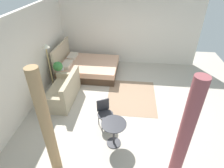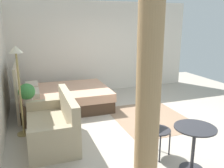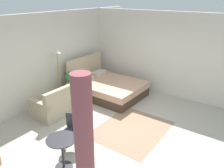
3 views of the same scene
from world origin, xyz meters
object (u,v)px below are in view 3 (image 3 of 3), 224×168
(cafe_chair_near_window, at_px, (73,128))
(nightstand, at_px, (75,91))
(bed, at_px, (108,87))
(potted_plant, at_px, (70,77))
(balcony_table, at_px, (62,148))
(vase, at_px, (76,81))
(couch, at_px, (61,103))
(floor_lamp, at_px, (58,62))

(cafe_chair_near_window, bearing_deg, nightstand, 43.44)
(bed, bearing_deg, potted_plant, 138.09)
(potted_plant, xyz_separation_m, balcony_table, (-2.48, -2.23, -0.26))
(vase, distance_m, balcony_table, 3.47)
(couch, relative_size, nightstand, 3.34)
(potted_plant, bearing_deg, nightstand, -26.52)
(cafe_chair_near_window, bearing_deg, potted_plant, 45.69)
(bed, distance_m, potted_plant, 1.32)
(potted_plant, bearing_deg, bed, -41.91)
(couch, distance_m, potted_plant, 1.05)
(couch, height_order, nightstand, couch)
(balcony_table, bearing_deg, floor_lamp, 47.94)
(bed, bearing_deg, floor_lamp, 143.53)
(potted_plant, bearing_deg, vase, -10.64)
(potted_plant, bearing_deg, balcony_table, -138.06)
(bed, bearing_deg, cafe_chair_near_window, -158.77)
(bed, relative_size, couch, 1.43)
(potted_plant, xyz_separation_m, floor_lamp, (-0.36, 0.12, 0.58))
(cafe_chair_near_window, bearing_deg, couch, 55.77)
(potted_plant, relative_size, vase, 2.92)
(bed, bearing_deg, vase, 131.76)
(nightstand, bearing_deg, potted_plant, 153.48)
(nightstand, distance_m, floor_lamp, 1.19)
(potted_plant, height_order, cafe_chair_near_window, potted_plant)
(potted_plant, relative_size, cafe_chair_near_window, 0.56)
(potted_plant, xyz_separation_m, vase, (0.22, -0.04, -0.19))
(bed, xyz_separation_m, nightstand, (-0.82, 0.78, -0.05))
(floor_lamp, bearing_deg, bed, -36.47)
(nightstand, bearing_deg, couch, -158.91)
(nightstand, relative_size, floor_lamp, 0.27)
(nightstand, distance_m, balcony_table, 3.38)
(nightstand, xyz_separation_m, vase, (0.12, 0.01, 0.32))
(balcony_table, bearing_deg, potted_plant, 41.94)
(bed, height_order, nightstand, bed)
(vase, height_order, balcony_table, balcony_table)
(couch, xyz_separation_m, floor_lamp, (0.49, 0.54, 1.03))
(couch, xyz_separation_m, balcony_table, (-1.63, -1.81, 0.19))
(potted_plant, relative_size, floor_lamp, 0.27)
(bed, relative_size, nightstand, 4.78)
(couch, distance_m, balcony_table, 2.45)
(vase, bearing_deg, potted_plant, 169.36)
(couch, bearing_deg, cafe_chair_near_window, -124.23)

